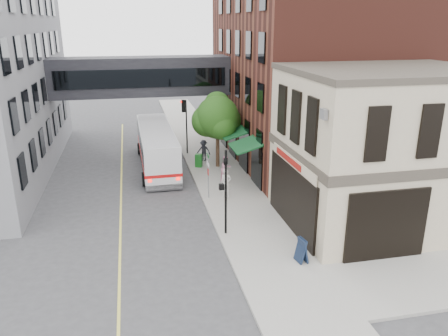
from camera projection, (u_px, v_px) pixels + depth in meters
name	position (u px, v px, depth m)	size (l,w,h in m)	color
ground	(227.00, 255.00, 20.89)	(120.00, 120.00, 0.00)	#38383A
sidewalk_main	(213.00, 163.00, 34.25)	(4.00, 60.00, 0.15)	gray
corner_building	(383.00, 149.00, 23.21)	(10.19, 8.12, 8.45)	tan
brick_building	(308.00, 70.00, 34.58)	(13.76, 18.00, 14.00)	#4C2017
skyway_bridge	(141.00, 76.00, 34.91)	(14.00, 3.18, 3.00)	black
traffic_signal_near	(225.00, 182.00, 21.88)	(0.44, 0.22, 4.60)	black
traffic_signal_far	(185.00, 116.00, 35.64)	(0.53, 0.28, 4.50)	black
street_sign_pole	(208.00, 171.00, 26.85)	(0.08, 0.75, 3.00)	gray
street_tree	(217.00, 117.00, 32.34)	(3.80, 3.20, 5.60)	#382619
lane_marking	(121.00, 189.00, 29.16)	(0.12, 40.00, 0.01)	#D8CC4C
bus	(157.00, 146.00, 33.24)	(2.80, 11.15, 2.99)	silver
pedestrian_a	(226.00, 183.00, 27.26)	(0.66, 0.44, 1.82)	beige
pedestrian_b	(226.00, 169.00, 29.95)	(0.88, 0.69, 1.82)	#C8829D
pedestrian_c	(204.00, 150.00, 34.38)	(1.10, 0.63, 1.70)	#22232A
newspaper_box	(199.00, 160.00, 33.07)	(0.50, 0.44, 0.99)	#145919
sandwich_board	(302.00, 250.00, 19.91)	(0.41, 0.64, 1.15)	#101B31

